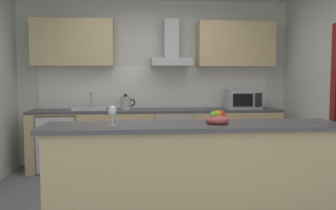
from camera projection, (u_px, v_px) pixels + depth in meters
ground at (167, 205)px, 3.89m from camera, size 5.29×4.87×0.02m
wall_back at (155, 83)px, 5.77m from camera, size 5.29×0.12×2.60m
backsplash_tile at (156, 87)px, 5.70m from camera, size 3.65×0.02×0.66m
counter_back at (157, 138)px, 5.45m from camera, size 3.78×0.60×0.90m
counter_island at (195, 175)px, 3.27m from camera, size 2.74×0.64×0.96m
upper_cabinets at (156, 44)px, 5.49m from camera, size 3.73×0.32×0.70m
oven at (172, 138)px, 5.45m from camera, size 0.60×0.62×0.80m
refrigerator at (60, 142)px, 5.28m from camera, size 0.58×0.60×0.85m
microwave at (243, 99)px, 5.48m from camera, size 0.50×0.38×0.30m
sink at (90, 108)px, 5.30m from camera, size 0.50×0.40×0.26m
kettle at (126, 103)px, 5.31m from camera, size 0.29×0.15×0.24m
range_hood at (171, 51)px, 5.48m from camera, size 0.62×0.45×0.72m
wine_glass at (112, 112)px, 3.10m from camera, size 0.08×0.08×0.18m
fruit_bowl at (217, 119)px, 3.24m from camera, size 0.22×0.22×0.13m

